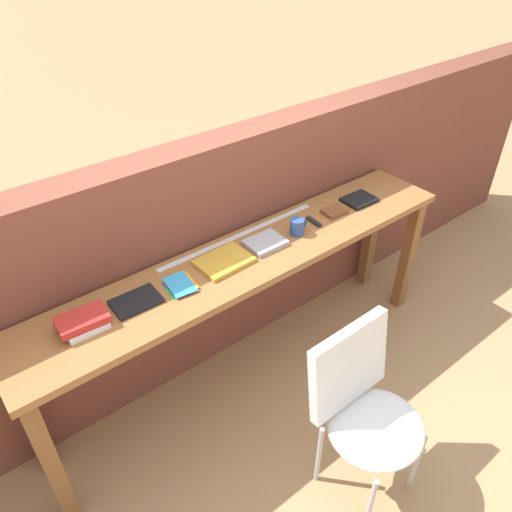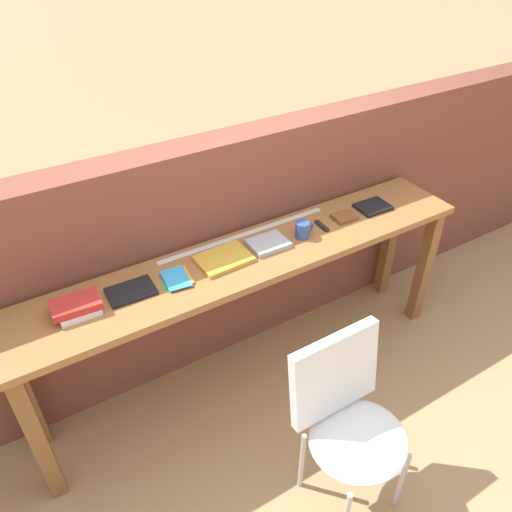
% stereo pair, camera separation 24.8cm
% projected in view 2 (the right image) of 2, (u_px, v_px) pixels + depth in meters
% --- Properties ---
extents(ground_plane, '(40.00, 40.00, 0.00)m').
position_uv_depth(ground_plane, '(279.00, 405.00, 2.84)').
color(ground_plane, tan).
extents(brick_wall_back, '(6.00, 0.20, 1.38)m').
position_uv_depth(brick_wall_back, '(221.00, 251.00, 2.87)').
color(brick_wall_back, brown).
rests_on(brick_wall_back, ground).
extents(sideboard, '(2.50, 0.44, 0.88)m').
position_uv_depth(sideboard, '(251.00, 276.00, 2.61)').
color(sideboard, '#996033').
rests_on(sideboard, ground).
extents(chair_white_moulded, '(0.44, 0.46, 0.89)m').
position_uv_depth(chair_white_moulded, '(349.00, 418.00, 2.16)').
color(chair_white_moulded, white).
rests_on(chair_white_moulded, ground).
extents(book_stack_leftmost, '(0.22, 0.17, 0.06)m').
position_uv_depth(book_stack_leftmost, '(77.00, 306.00, 2.17)').
color(book_stack_leftmost, white).
rests_on(book_stack_leftmost, sideboard).
extents(magazine_cycling, '(0.22, 0.15, 0.02)m').
position_uv_depth(magazine_cycling, '(131.00, 291.00, 2.28)').
color(magazine_cycling, black).
rests_on(magazine_cycling, sideboard).
extents(pamphlet_pile_colourful, '(0.15, 0.18, 0.01)m').
position_uv_depth(pamphlet_pile_colourful, '(176.00, 278.00, 2.36)').
color(pamphlet_pile_colourful, green).
rests_on(pamphlet_pile_colourful, sideboard).
extents(book_open_centre, '(0.27, 0.20, 0.02)m').
position_uv_depth(book_open_centre, '(224.00, 259.00, 2.48)').
color(book_open_centre, gold).
rests_on(book_open_centre, sideboard).
extents(book_grey_hardcover, '(0.20, 0.16, 0.03)m').
position_uv_depth(book_grey_hardcover, '(268.00, 244.00, 2.58)').
color(book_grey_hardcover, '#9E9EA3').
rests_on(book_grey_hardcover, sideboard).
extents(mug, '(0.11, 0.08, 0.09)m').
position_uv_depth(mug, '(303.00, 230.00, 2.62)').
color(mug, '#2D4C8C').
rests_on(mug, sideboard).
extents(multitool_folded, '(0.03, 0.11, 0.02)m').
position_uv_depth(multitool_folded, '(322.00, 226.00, 2.72)').
color(multitool_folded, black).
rests_on(multitool_folded, sideboard).
extents(leather_journal_brown, '(0.14, 0.11, 0.02)m').
position_uv_depth(leather_journal_brown, '(345.00, 217.00, 2.79)').
color(leather_journal_brown, brown).
rests_on(leather_journal_brown, sideboard).
extents(book_repair_rightmost, '(0.19, 0.15, 0.02)m').
position_uv_depth(book_repair_rightmost, '(373.00, 207.00, 2.88)').
color(book_repair_rightmost, black).
rests_on(book_repair_rightmost, sideboard).
extents(ruler_metal_back_edge, '(1.00, 0.03, 0.00)m').
position_uv_depth(ruler_metal_back_edge, '(245.00, 234.00, 2.67)').
color(ruler_metal_back_edge, silver).
rests_on(ruler_metal_back_edge, sideboard).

